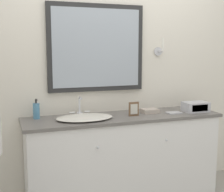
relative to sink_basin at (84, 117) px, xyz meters
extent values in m
cube|color=silver|center=(0.40, 0.30, 0.41)|extent=(8.00, 0.06, 2.55)
cube|color=#282828|center=(0.20, 0.26, 0.63)|extent=(0.98, 0.04, 0.86)
cube|color=#9EA8B2|center=(0.20, 0.24, 0.63)|extent=(0.89, 0.01, 0.77)
cylinder|color=silver|center=(0.89, 0.26, 0.60)|extent=(0.09, 0.01, 0.09)
cylinder|color=silver|center=(0.89, 0.21, 0.60)|extent=(0.02, 0.10, 0.02)
cylinder|color=white|center=(0.89, 0.16, 0.67)|extent=(0.02, 0.02, 0.14)
cube|color=white|center=(0.40, 0.02, -0.46)|extent=(1.88, 0.48, 0.82)
cube|color=#66605B|center=(0.40, 0.02, -0.03)|extent=(1.93, 0.51, 0.03)
sphere|color=silver|center=(0.06, -0.23, -0.23)|extent=(0.02, 0.02, 0.02)
sphere|color=silver|center=(0.73, -0.23, -0.23)|extent=(0.02, 0.02, 0.02)
ellipsoid|color=silver|center=(0.00, -0.01, 0.00)|extent=(0.53, 0.35, 0.03)
cylinder|color=silver|center=(0.00, 0.19, 0.00)|extent=(0.06, 0.06, 0.03)
cylinder|color=silver|center=(0.00, 0.19, 0.08)|extent=(0.02, 0.02, 0.15)
cylinder|color=silver|center=(0.00, 0.15, 0.16)|extent=(0.02, 0.07, 0.02)
cylinder|color=white|center=(-0.08, 0.19, 0.01)|extent=(0.06, 0.02, 0.02)
cylinder|color=white|center=(0.08, 0.19, 0.01)|extent=(0.06, 0.02, 0.02)
cylinder|color=teal|center=(-0.42, 0.17, 0.05)|extent=(0.06, 0.06, 0.15)
cylinder|color=black|center=(-0.42, 0.17, 0.14)|extent=(0.02, 0.02, 0.04)
cube|color=black|center=(-0.42, 0.15, 0.16)|extent=(0.02, 0.03, 0.01)
cube|color=#BCBCC1|center=(1.17, -0.04, 0.03)|extent=(0.26, 0.16, 0.10)
cube|color=black|center=(1.17, -0.12, 0.03)|extent=(0.19, 0.01, 0.07)
cube|color=brown|center=(0.49, -0.02, 0.05)|extent=(0.10, 0.01, 0.14)
cube|color=beige|center=(0.49, -0.03, 0.05)|extent=(0.07, 0.00, 0.10)
cube|color=#B7A899|center=(0.70, 0.05, 0.00)|extent=(0.17, 0.12, 0.04)
cube|color=#ADADB2|center=(0.92, -0.04, -0.01)|extent=(0.15, 0.11, 0.01)
camera|label=1|loc=(-0.71, -2.74, 0.62)|focal=50.00mm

